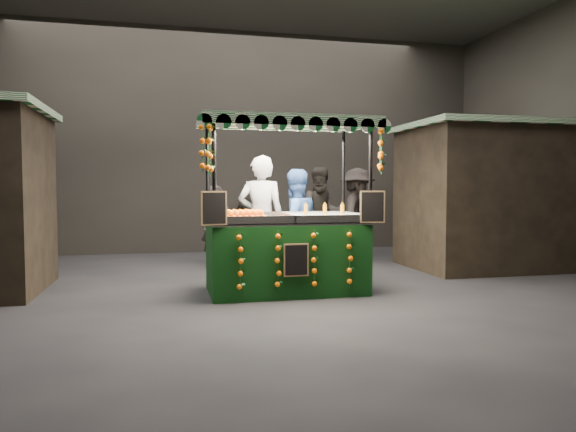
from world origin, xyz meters
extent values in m
plane|color=black|center=(0.00, 0.00, 0.00)|extent=(12.00, 12.00, 0.00)
cube|color=black|center=(0.00, 5.00, 2.50)|extent=(12.00, 0.10, 5.00)
cube|color=black|center=(4.40, 1.50, 1.25)|extent=(2.80, 2.00, 2.50)
cube|color=#114E1F|center=(4.40, 1.50, 2.55)|extent=(3.00, 2.20, 0.10)
cube|color=black|center=(0.32, 0.13, 0.48)|extent=(2.12, 1.16, 0.96)
cube|color=#B8B9BF|center=(0.32, 0.13, 0.98)|extent=(2.12, 1.16, 0.04)
cylinder|color=black|center=(-0.71, -0.42, 1.16)|extent=(0.05, 0.05, 2.31)
cylinder|color=black|center=(1.35, -0.42, 1.16)|extent=(0.05, 0.05, 2.31)
cylinder|color=black|center=(-0.71, 0.68, 1.16)|extent=(0.05, 0.05, 2.31)
cylinder|color=black|center=(1.35, 0.68, 1.16)|extent=(0.05, 0.05, 2.31)
cube|color=#114E1F|center=(0.32, 0.13, 2.35)|extent=(2.36, 1.40, 0.08)
cube|color=white|center=(0.90, 0.13, 1.04)|extent=(0.94, 1.04, 0.08)
cube|color=black|center=(-0.72, -0.48, 1.21)|extent=(0.33, 0.09, 0.42)
cube|color=black|center=(1.36, -0.48, 1.21)|extent=(0.33, 0.09, 0.42)
cube|color=black|center=(0.32, -0.49, 0.53)|extent=(0.33, 0.02, 0.42)
imported|color=gray|center=(0.13, 1.01, 0.97)|extent=(0.80, 0.61, 1.95)
imported|color=navy|center=(0.66, 0.98, 0.87)|extent=(1.00, 0.87, 1.74)
imported|color=#2D2524|center=(-0.40, 2.77, 0.75)|extent=(0.56, 0.37, 1.51)
imported|color=#2E2A25|center=(1.75, 3.12, 0.93)|extent=(0.98, 0.81, 1.87)
imported|color=#2E2A25|center=(0.58, 4.37, 0.81)|extent=(0.95, 0.40, 1.62)
imported|color=black|center=(2.38, 2.80, 0.92)|extent=(1.11, 1.36, 1.84)
imported|color=black|center=(-3.65, 3.50, 0.79)|extent=(0.92, 0.86, 1.58)
camera|label=1|loc=(-1.29, -6.99, 1.46)|focal=32.81mm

